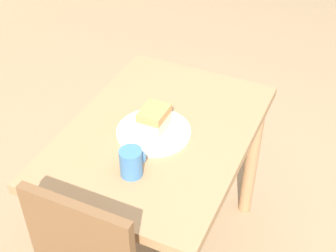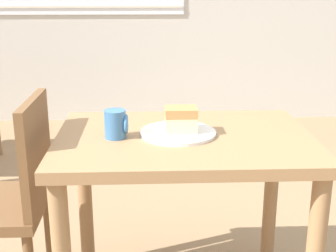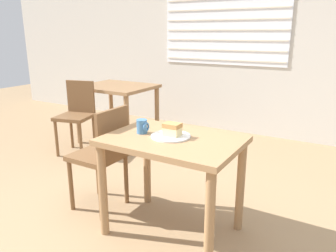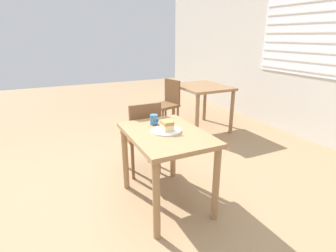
# 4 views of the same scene
# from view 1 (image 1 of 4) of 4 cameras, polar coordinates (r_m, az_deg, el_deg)

# --- Properties ---
(dining_table_near) EXTENTS (0.91, 0.65, 0.72)m
(dining_table_near) POSITION_cam_1_polar(r_m,az_deg,el_deg) (1.80, -1.05, -3.59)
(dining_table_near) COLOR #9E754C
(dining_table_near) RESTS_ON ground_plane
(plate) EXTENTS (0.27, 0.27, 0.01)m
(plate) POSITION_cam_1_polar(r_m,az_deg,el_deg) (1.71, -1.76, -0.69)
(plate) COLOR white
(plate) RESTS_ON dining_table_near
(cake_slice) EXTENTS (0.11, 0.09, 0.09)m
(cake_slice) POSITION_cam_1_polar(r_m,az_deg,el_deg) (1.68, -1.71, 0.85)
(cake_slice) COLOR beige
(cake_slice) RESTS_ON plate
(coffee_mug) EXTENTS (0.08, 0.08, 0.10)m
(coffee_mug) POSITION_cam_1_polar(r_m,az_deg,el_deg) (1.52, -4.46, -4.39)
(coffee_mug) COLOR teal
(coffee_mug) RESTS_ON dining_table_near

